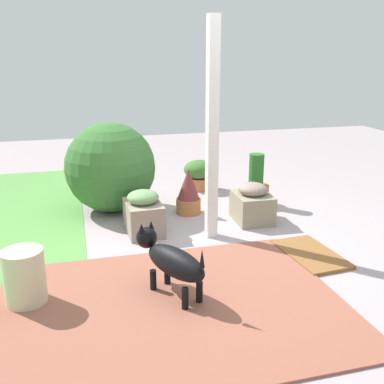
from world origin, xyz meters
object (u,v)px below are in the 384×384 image
at_px(stone_planter_nearest, 252,204).
at_px(stone_planter_mid, 144,213).
at_px(porch_pillar, 212,133).
at_px(terracotta_pot_spiky, 188,192).
at_px(ceramic_urn, 25,278).
at_px(terracotta_pot_broad, 199,173).
at_px(dog, 171,260).
at_px(terracotta_pot_tall, 256,187).
at_px(round_shrub, 110,167).
at_px(doormat, 310,254).

distance_m(stone_planter_nearest, stone_planter_mid, 1.16).
distance_m(porch_pillar, terracotta_pot_spiky, 1.04).
bearing_deg(ceramic_urn, terracotta_pot_broad, -38.97).
bearing_deg(dog, stone_planter_mid, 0.24).
relative_size(terracotta_pot_tall, ceramic_urn, 1.48).
distance_m(round_shrub, dog, 2.04).
xyz_separation_m(stone_planter_mid, dog, (-1.25, -0.01, 0.08)).
distance_m(terracotta_pot_broad, dog, 2.72).
height_order(terracotta_pot_broad, dog, dog).
height_order(round_shrub, terracotta_pot_tall, round_shrub).
relative_size(terracotta_pot_broad, doormat, 0.56).
relative_size(terracotta_pot_broad, ceramic_urn, 0.97).
distance_m(round_shrub, ceramic_urn, 2.04).
height_order(terracotta_pot_spiky, dog, terracotta_pot_spiky).
height_order(stone_planter_nearest, terracotta_pot_tall, terracotta_pot_tall).
relative_size(stone_planter_mid, ceramic_urn, 1.20).
bearing_deg(terracotta_pot_tall, terracotta_pot_spiky, 96.12).
xyz_separation_m(terracotta_pot_broad, ceramic_urn, (-2.41, 1.95, -0.01)).
height_order(stone_planter_nearest, terracotta_pot_broad, stone_planter_nearest).
distance_m(porch_pillar, stone_planter_mid, 1.05).
xyz_separation_m(round_shrub, ceramic_urn, (-1.87, 0.77, -0.30)).
distance_m(stone_planter_nearest, ceramic_urn, 2.45).
relative_size(stone_planter_nearest, dog, 0.68).
height_order(porch_pillar, stone_planter_nearest, porch_pillar).
distance_m(terracotta_pot_spiky, doormat, 1.57).
bearing_deg(ceramic_urn, round_shrub, -22.38).
bearing_deg(porch_pillar, stone_planter_mid, 68.03).
xyz_separation_m(terracotta_pot_tall, doormat, (-1.44, 0.07, -0.20)).
bearing_deg(dog, terracotta_pot_spiky, -18.49).
height_order(round_shrub, terracotta_pot_spiky, round_shrub).
xyz_separation_m(porch_pillar, terracotta_pot_broad, (1.55, -0.32, -0.80)).
bearing_deg(terracotta_pot_tall, ceramic_urn, 124.09).
height_order(porch_pillar, stone_planter_mid, porch_pillar).
height_order(stone_planter_nearest, ceramic_urn, stone_planter_nearest).
relative_size(stone_planter_nearest, terracotta_pot_tall, 0.77).
bearing_deg(dog, round_shrub, 7.00).
relative_size(terracotta_pot_spiky, terracotta_pot_tall, 0.84).
xyz_separation_m(stone_planter_nearest, terracotta_pot_broad, (1.27, 0.22, 0.03)).
bearing_deg(stone_planter_mid, stone_planter_nearest, -88.74).
xyz_separation_m(porch_pillar, terracotta_pot_tall, (0.78, -0.79, -0.80)).
xyz_separation_m(stone_planter_nearest, ceramic_urn, (-1.13, 2.17, 0.01)).
bearing_deg(terracotta_pot_broad, terracotta_pot_tall, -148.50).
height_order(stone_planter_nearest, terracotta_pot_spiky, terracotta_pot_spiky).
bearing_deg(terracotta_pot_spiky, terracotta_pot_broad, -23.03).
bearing_deg(ceramic_urn, terracotta_pot_tall, -55.91).
distance_m(porch_pillar, ceramic_urn, 2.01).
bearing_deg(stone_planter_mid, doormat, -124.31).
xyz_separation_m(terracotta_pot_broad, dog, (-2.55, 0.93, 0.07)).
bearing_deg(stone_planter_mid, round_shrub, 17.59).
height_order(stone_planter_nearest, round_shrub, round_shrub).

